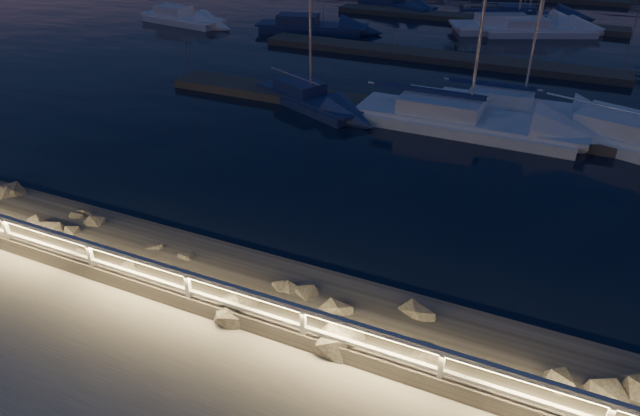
% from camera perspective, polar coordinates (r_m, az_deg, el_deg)
% --- Properties ---
extents(ground, '(400.00, 400.00, 0.00)m').
position_cam_1_polar(ground, '(14.69, -15.94, -8.50)').
color(ground, '#AFA89E').
rests_on(ground, ground).
extents(harbor_water, '(400.00, 440.00, 0.60)m').
position_cam_1_polar(harbor_water, '(41.59, 13.13, 15.48)').
color(harbor_water, black).
rests_on(harbor_water, ground).
extents(guard_rail, '(44.11, 0.12, 1.06)m').
position_cam_1_polar(guard_rail, '(14.27, -16.58, -5.97)').
color(guard_rail, silver).
rests_on(guard_rail, ground).
extents(riprap, '(34.33, 2.92, 1.23)m').
position_cam_1_polar(riprap, '(13.35, 11.00, -13.34)').
color(riprap, slate).
rests_on(riprap, ground).
extents(floating_docks, '(22.00, 36.00, 0.40)m').
position_cam_1_polar(floating_docks, '(42.68, 13.63, 16.56)').
color(floating_docks, '#4E4741').
rests_on(floating_docks, ground).
extents(sailboat_b, '(6.72, 4.41, 11.21)m').
position_cam_1_polar(sailboat_b, '(28.06, -1.18, 11.05)').
color(sailboat_b, navy).
rests_on(sailboat_b, ground).
extents(sailboat_c, '(7.82, 2.48, 13.17)m').
position_cam_1_polar(sailboat_c, '(28.31, 19.14, 9.63)').
color(sailboat_c, silver).
rests_on(sailboat_c, ground).
extents(sailboat_d, '(9.82, 3.09, 16.51)m').
position_cam_1_polar(sailboat_d, '(25.94, 14.07, 8.71)').
color(sailboat_d, silver).
rests_on(sailboat_d, ground).
extents(sailboat_e, '(7.53, 3.29, 12.49)m').
position_cam_1_polar(sailboat_e, '(47.00, -13.72, 18.04)').
color(sailboat_e, silver).
rests_on(sailboat_e, ground).
extents(sailboat_f, '(8.15, 4.06, 13.39)m').
position_cam_1_polar(sailboat_f, '(42.96, -1.13, 17.76)').
color(sailboat_f, navy).
rests_on(sailboat_f, ground).
extents(sailboat_g, '(9.48, 6.18, 15.74)m').
position_cam_1_polar(sailboat_g, '(45.12, 18.75, 16.91)').
color(sailboat_g, silver).
rests_on(sailboat_g, ground).
extents(sailboat_j, '(7.57, 4.86, 12.59)m').
position_cam_1_polar(sailboat_j, '(51.80, 7.43, 19.60)').
color(sailboat_j, navy).
rests_on(sailboat_j, ground).
extents(sailboat_k, '(8.32, 5.37, 13.80)m').
position_cam_1_polar(sailboat_k, '(44.75, 20.76, 16.42)').
color(sailboat_k, silver).
rests_on(sailboat_k, ground).
extents(sailboat_l, '(7.98, 4.12, 13.01)m').
position_cam_1_polar(sailboat_l, '(49.90, 19.89, 17.76)').
color(sailboat_l, navy).
rests_on(sailboat_l, ground).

